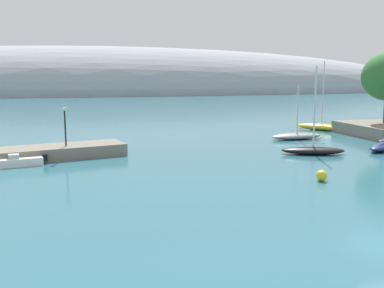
# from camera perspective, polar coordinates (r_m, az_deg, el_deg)

# --- Properties ---
(breakwater_rocks) EXTENTS (20.90, 9.08, 1.22)m
(breakwater_rocks) POSITION_cam_1_polar(r_m,az_deg,el_deg) (46.17, -21.30, -1.29)
(breakwater_rocks) COLOR gray
(breakwater_rocks) RESTS_ON ground
(distant_ridge) EXTENTS (357.24, 71.39, 42.29)m
(distant_ridge) POSITION_cam_1_polar(r_m,az_deg,el_deg) (206.87, -11.84, 6.43)
(distant_ridge) COLOR #999EA8
(distant_ridge) RESTS_ON ground
(sailboat_yellow_near_shore) EXTENTS (6.60, 7.53, 10.39)m
(sailboat_yellow_near_shore) POSITION_cam_1_polar(r_m,az_deg,el_deg) (69.81, 16.43, 2.20)
(sailboat_yellow_near_shore) COLOR yellow
(sailboat_yellow_near_shore) RESTS_ON water
(sailboat_grey_outer_mooring) EXTENTS (7.32, 2.74, 7.10)m
(sailboat_grey_outer_mooring) POSITION_cam_1_polar(r_m,az_deg,el_deg) (59.18, 13.40, 1.06)
(sailboat_grey_outer_mooring) COLOR gray
(sailboat_grey_outer_mooring) RESTS_ON water
(sailboat_black_end_of_line) EXTENTS (6.99, 4.13, 9.27)m
(sailboat_black_end_of_line) POSITION_cam_1_polar(r_m,az_deg,el_deg) (48.30, 15.40, -0.69)
(sailboat_black_end_of_line) COLOR black
(sailboat_black_end_of_line) RESTS_ON water
(motorboat_white_foreground) EXTENTS (4.42, 2.50, 1.14)m
(motorboat_white_foreground) POSITION_cam_1_polar(r_m,az_deg,el_deg) (43.72, -21.30, -2.09)
(motorboat_white_foreground) COLOR white
(motorboat_white_foreground) RESTS_ON water
(mooring_buoy_yellow) EXTENTS (0.88, 0.88, 0.88)m
(mooring_buoy_yellow) POSITION_cam_1_polar(r_m,az_deg,el_deg) (36.38, 16.44, -3.93)
(mooring_buoy_yellow) COLOR yellow
(mooring_buoy_yellow) RESTS_ON water
(harbor_lamp_post) EXTENTS (0.36, 0.36, 3.93)m
(harbor_lamp_post) POSITION_cam_1_polar(r_m,az_deg,el_deg) (45.67, -16.12, 2.74)
(harbor_lamp_post) COLOR black
(harbor_lamp_post) RESTS_ON breakwater_rocks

